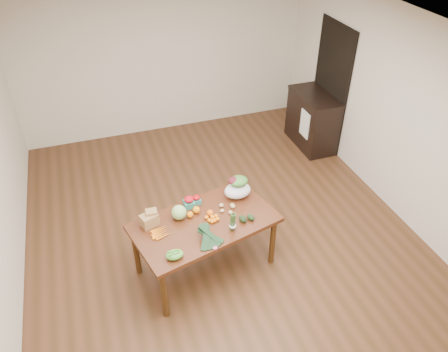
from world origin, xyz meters
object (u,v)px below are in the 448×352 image
object	(u,v)px
cabbage	(179,212)
mandarin_cluster	(213,218)
dining_table	(205,245)
salad_bag	(238,188)
asparagus_bundle	(233,222)
cabinet	(312,120)
paper_bag	(149,219)
kale_bunch	(210,238)

from	to	relation	value
cabbage	mandarin_cluster	distance (m)	0.39
dining_table	salad_bag	xyz separation A→B (m)	(0.52, 0.30, 0.50)
mandarin_cluster	asparagus_bundle	distance (m)	0.29
asparagus_bundle	cabinet	bearing A→B (deg)	32.15
cabinet	paper_bag	distance (m)	3.79
paper_bag	mandarin_cluster	size ratio (longest dim) A/B	1.40
cabbage	mandarin_cluster	world-z (taller)	cabbage
dining_table	cabbage	xyz separation A→B (m)	(-0.26, 0.15, 0.46)
cabbage	asparagus_bundle	distance (m)	0.64
mandarin_cluster	salad_bag	world-z (taller)	salad_bag
cabbage	salad_bag	xyz separation A→B (m)	(0.77, 0.16, 0.04)
cabbage	kale_bunch	distance (m)	0.54
dining_table	salad_bag	world-z (taller)	salad_bag
salad_bag	paper_bag	bearing A→B (deg)	-171.70
asparagus_bundle	salad_bag	bearing A→B (deg)	50.70
dining_table	mandarin_cluster	xyz separation A→B (m)	(0.09, -0.02, 0.41)
cabinet	cabbage	distance (m)	3.50
paper_bag	salad_bag	distance (m)	1.13
paper_bag	salad_bag	world-z (taller)	salad_bag
asparagus_bundle	paper_bag	bearing A→B (deg)	142.22
cabinet	salad_bag	xyz separation A→B (m)	(-2.07, -1.86, 0.41)
asparagus_bundle	salad_bag	world-z (taller)	same
cabbage	salad_bag	distance (m)	0.79
cabbage	kale_bunch	size ratio (longest dim) A/B	0.44
paper_bag	salad_bag	size ratio (longest dim) A/B	0.77
cabinet	asparagus_bundle	bearing A→B (deg)	-134.08
dining_table	asparagus_bundle	distance (m)	0.61
cabinet	cabbage	world-z (taller)	cabinet
mandarin_cluster	kale_bunch	xyz separation A→B (m)	(-0.14, -0.33, 0.04)
kale_bunch	asparagus_bundle	bearing A→B (deg)	6.78
cabinet	mandarin_cluster	xyz separation A→B (m)	(-2.49, -2.18, 0.32)
dining_table	asparagus_bundle	size ratio (longest dim) A/B	6.48
salad_bag	mandarin_cluster	bearing A→B (deg)	-142.50
cabinet	kale_bunch	distance (m)	3.65
dining_table	salad_bag	distance (m)	0.78
kale_bunch	salad_bag	size ratio (longest dim) A/B	1.22
paper_bag	cabbage	xyz separation A→B (m)	(0.34, 0.00, -0.00)
dining_table	cabinet	bearing A→B (deg)	26.18
asparagus_bundle	mandarin_cluster	bearing A→B (deg)	112.65
paper_bag	mandarin_cluster	bearing A→B (deg)	-13.08
paper_bag	kale_bunch	bearing A→B (deg)	-41.50
dining_table	kale_bunch	size ratio (longest dim) A/B	4.05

